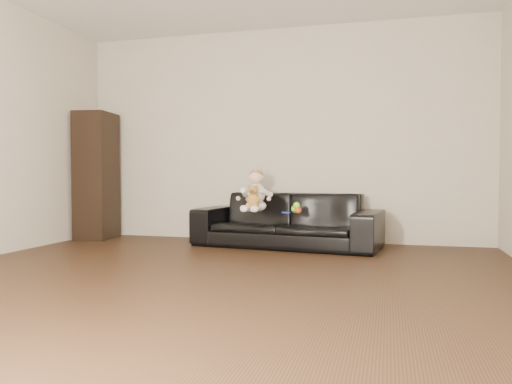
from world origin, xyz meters
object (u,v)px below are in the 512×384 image
(toy_green, at_px, (296,209))
(cabinet, at_px, (97,176))
(sofa, at_px, (287,220))
(baby, at_px, (256,193))
(toy_rattle, at_px, (298,210))
(toy_blue_disc, at_px, (286,212))
(teddy_bear, at_px, (253,197))

(toy_green, bearing_deg, cabinet, 173.35)
(sofa, height_order, cabinet, cabinet)
(cabinet, relative_size, toy_green, 12.27)
(baby, bearing_deg, toy_rattle, -2.64)
(toy_green, height_order, toy_blue_disc, toy_green)
(baby, distance_m, toy_blue_disc, 0.44)
(sofa, distance_m, toy_blue_disc, 0.25)
(teddy_bear, bearing_deg, toy_rattle, 15.51)
(sofa, distance_m, teddy_bear, 0.49)
(baby, height_order, toy_green, baby)
(baby, distance_m, toy_rattle, 0.56)
(sofa, bearing_deg, toy_rattle, -49.36)
(baby, distance_m, toy_green, 0.51)
(sofa, distance_m, cabinet, 2.54)
(toy_rattle, bearing_deg, baby, 162.55)
(cabinet, height_order, toy_green, cabinet)
(baby, xyz_separation_m, toy_green, (0.48, -0.09, -0.16))
(cabinet, height_order, baby, cabinet)
(teddy_bear, distance_m, toy_green, 0.49)
(sofa, xyz_separation_m, toy_blue_disc, (0.04, -0.23, 0.10))
(cabinet, bearing_deg, toy_green, -14.10)
(sofa, distance_m, baby, 0.47)
(baby, bearing_deg, teddy_bear, -71.24)
(sofa, xyz_separation_m, cabinet, (-2.49, 0.10, 0.50))
(toy_blue_disc, bearing_deg, toy_green, 10.58)
(cabinet, xyz_separation_m, toy_blue_disc, (2.53, -0.33, -0.39))
(baby, relative_size, toy_blue_disc, 4.63)
(cabinet, distance_m, toy_rattle, 2.72)
(cabinet, height_order, teddy_bear, cabinet)
(baby, relative_size, toy_green, 3.63)
(sofa, xyz_separation_m, toy_rattle, (0.18, -0.27, 0.13))
(toy_green, bearing_deg, baby, 168.78)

